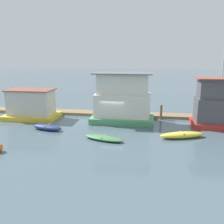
{
  "coord_description": "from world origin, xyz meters",
  "views": [
    {
      "loc": [
        3.8,
        -25.71,
        7.31
      ],
      "look_at": [
        0.0,
        -1.0,
        1.4
      ],
      "focal_mm": 40.0,
      "sensor_mm": 36.0,
      "label": 1
    }
  ],
  "objects": [
    {
      "name": "dinghy_green",
      "position": [
        0.0,
        -5.69,
        0.19
      ],
      "size": [
        3.73,
        2.07,
        0.38
      ],
      "color": "#47844C",
      "rests_on": "ground_plane"
    },
    {
      "name": "mooring_post_centre",
      "position": [
        2.48,
        2.15,
        0.6
      ],
      "size": [
        0.26,
        0.26,
        1.21
      ],
      "primitive_type": "cylinder",
      "color": "brown",
      "rests_on": "ground_plane"
    },
    {
      "name": "mooring_post_near_right",
      "position": [
        5.12,
        2.15,
        0.83
      ],
      "size": [
        0.26,
        0.26,
        1.66
      ],
      "primitive_type": "cylinder",
      "color": "brown",
      "rests_on": "ground_plane"
    },
    {
      "name": "dinghy_yellow",
      "position": [
        6.74,
        -4.06,
        0.27
      ],
      "size": [
        4.17,
        2.25,
        0.55
      ],
      "color": "yellow",
      "rests_on": "ground_plane"
    },
    {
      "name": "ground_plane",
      "position": [
        0.0,
        0.0,
        0.0
      ],
      "size": [
        200.0,
        200.0,
        0.0
      ],
      "primitive_type": "plane",
      "color": "#475B66"
    },
    {
      "name": "houseboat_green",
      "position": [
        0.93,
        0.47,
        2.37
      ],
      "size": [
        6.71,
        3.74,
        5.33
      ],
      "color": "#4C9360",
      "rests_on": "ground_plane"
    },
    {
      "name": "houseboat_red",
      "position": [
        10.89,
        0.11,
        2.31
      ],
      "size": [
        5.46,
        3.21,
        8.93
      ],
      "color": "red",
      "rests_on": "ground_plane"
    },
    {
      "name": "dinghy_navy",
      "position": [
        -6.01,
        -3.59,
        0.27
      ],
      "size": [
        3.37,
        1.79,
        0.54
      ],
      "color": "navy",
      "rests_on": "ground_plane"
    },
    {
      "name": "houseboat_yellow",
      "position": [
        -9.53,
        0.4,
        1.55
      ],
      "size": [
        5.89,
        3.77,
        3.35
      ],
      "color": "gold",
      "rests_on": "ground_plane"
    },
    {
      "name": "dock_walkway",
      "position": [
        0.0,
        3.36,
        0.15
      ],
      "size": [
        33.8,
        1.91,
        0.3
      ],
      "primitive_type": "cube",
      "color": "#846B4C",
      "rests_on": "ground_plane"
    }
  ]
}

